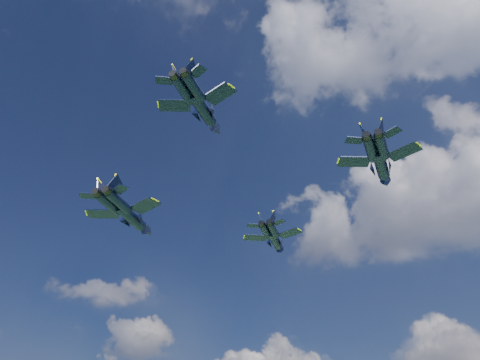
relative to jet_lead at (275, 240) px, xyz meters
name	(u,v)px	position (x,y,z in m)	size (l,w,h in m)	color
jet_lead	(275,240)	(0.00, 0.00, 0.00)	(10.71, 14.56, 3.43)	black
jet_left	(132,217)	(-15.30, -22.55, -0.65)	(13.60, 18.17, 4.28)	black
jet_right	(381,165)	(25.78, -12.60, 0.36)	(12.10, 16.11, 3.79)	black
jet_slot	(204,110)	(10.81, -37.04, 0.96)	(10.65, 14.20, 3.34)	black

